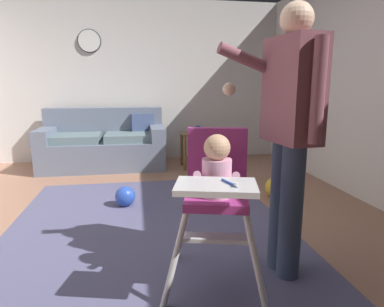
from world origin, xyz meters
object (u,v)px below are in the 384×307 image
at_px(sippy_cup, 198,129).
at_px(adult_standing, 289,129).
at_px(wall_clock, 89,41).
at_px(toy_ball_second, 275,187).
at_px(couch, 104,145).
at_px(side_table, 195,142).
at_px(toy_ball, 125,196).
at_px(high_chair, 216,181).

bearing_deg(sippy_cup, adult_standing, -89.50).
bearing_deg(sippy_cup, wall_clock, 153.86).
bearing_deg(toy_ball_second, sippy_cup, 111.83).
relative_size(couch, side_table, 3.40).
bearing_deg(side_table, sippy_cup, 0.00).
bearing_deg(toy_ball, adult_standing, -53.41).
distance_m(toy_ball, wall_clock, 2.89).
height_order(high_chair, sippy_cup, high_chair).
height_order(side_table, wall_clock, wall_clock).
distance_m(high_chair, adult_standing, 0.54).
xyz_separation_m(toy_ball_second, side_table, (-0.63, 1.45, 0.27)).
bearing_deg(toy_ball_second, side_table, 113.40).
height_order(couch, high_chair, high_chair).
relative_size(toy_ball_second, wall_clock, 0.61).
xyz_separation_m(side_table, sippy_cup, (0.05, 0.00, 0.19)).
bearing_deg(toy_ball, toy_ball_second, 0.77).
height_order(high_chair, adult_standing, adult_standing).
bearing_deg(sippy_cup, high_chair, -98.37).
bearing_deg(adult_standing, high_chair, -0.71).
height_order(couch, adult_standing, adult_standing).
relative_size(adult_standing, side_table, 3.18).
xyz_separation_m(high_chair, adult_standing, (0.45, 0.04, 0.29)).
bearing_deg(high_chair, toy_ball_second, 159.74).
bearing_deg(wall_clock, sippy_cup, -26.14).
bearing_deg(toy_ball, side_table, 56.78).
relative_size(high_chair, wall_clock, 2.71).
bearing_deg(couch, toy_ball, 10.99).
xyz_separation_m(sippy_cup, wall_clock, (-1.54, 0.76, 1.28)).
distance_m(high_chair, sippy_cup, 2.95).
bearing_deg(high_chair, couch, -149.48).
distance_m(side_table, wall_clock, 2.23).
relative_size(high_chair, side_table, 1.81).
distance_m(adult_standing, toy_ball_second, 1.74).
distance_m(high_chair, toy_ball_second, 1.86).
relative_size(sippy_cup, wall_clock, 0.29).
xyz_separation_m(adult_standing, sippy_cup, (-0.03, 2.87, -0.37)).
bearing_deg(adult_standing, toy_ball_second, -117.61).
bearing_deg(toy_ball_second, couch, 138.16).
distance_m(high_chair, toy_ball, 1.65).
xyz_separation_m(toy_ball, wall_clock, (-0.53, 2.23, 1.75)).
bearing_deg(sippy_cup, couch, 168.32).
xyz_separation_m(couch, high_chair, (0.92, -3.20, 0.31)).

